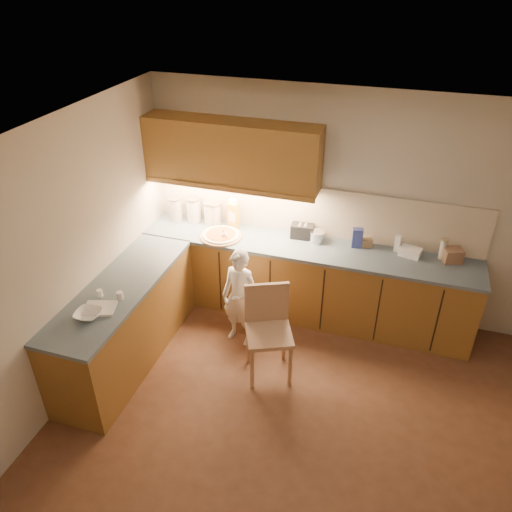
{
  "coord_description": "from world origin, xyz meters",
  "views": [
    {
      "loc": [
        0.54,
        -3.0,
        3.72
      ],
      "look_at": [
        -0.8,
        1.2,
        1.0
      ],
      "focal_mm": 35.0,
      "sensor_mm": 36.0,
      "label": 1
    }
  ],
  "objects_px": {
    "wooden_chair": "(268,325)",
    "toaster": "(302,231)",
    "pizza_on_board": "(221,235)",
    "oil_jug": "(233,214)",
    "child": "(240,298)"
  },
  "relations": [
    {
      "from": "child",
      "to": "toaster",
      "type": "relative_size",
      "value": 4.3
    },
    {
      "from": "wooden_chair",
      "to": "toaster",
      "type": "distance_m",
      "value": 1.28
    },
    {
      "from": "wooden_chair",
      "to": "oil_jug",
      "type": "relative_size",
      "value": 2.69
    },
    {
      "from": "child",
      "to": "pizza_on_board",
      "type": "bearing_deg",
      "value": 137.01
    },
    {
      "from": "oil_jug",
      "to": "toaster",
      "type": "xyz_separation_m",
      "value": [
        0.83,
        -0.0,
        -0.08
      ]
    },
    {
      "from": "wooden_chair",
      "to": "oil_jug",
      "type": "distance_m",
      "value": 1.53
    },
    {
      "from": "pizza_on_board",
      "to": "oil_jug",
      "type": "relative_size",
      "value": 1.32
    },
    {
      "from": "pizza_on_board",
      "to": "toaster",
      "type": "height_order",
      "value": "pizza_on_board"
    },
    {
      "from": "toaster",
      "to": "oil_jug",
      "type": "bearing_deg",
      "value": 176.37
    },
    {
      "from": "pizza_on_board",
      "to": "toaster",
      "type": "distance_m",
      "value": 0.93
    },
    {
      "from": "pizza_on_board",
      "to": "wooden_chair",
      "type": "relative_size",
      "value": 0.49
    },
    {
      "from": "pizza_on_board",
      "to": "oil_jug",
      "type": "bearing_deg",
      "value": 79.07
    },
    {
      "from": "oil_jug",
      "to": "toaster",
      "type": "height_order",
      "value": "oil_jug"
    },
    {
      "from": "wooden_chair",
      "to": "toaster",
      "type": "relative_size",
      "value": 3.73
    },
    {
      "from": "toaster",
      "to": "pizza_on_board",
      "type": "bearing_deg",
      "value": -166.44
    }
  ]
}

